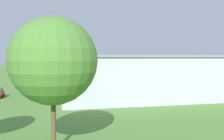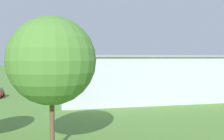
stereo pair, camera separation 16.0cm
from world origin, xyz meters
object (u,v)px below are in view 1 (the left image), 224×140
biplane (93,61)px  tree_by_windsock (53,61)px  person_watching_takeoff (61,90)px  person_walking_on_apron (53,91)px  car_green (36,91)px  hangar (167,77)px  person_at_fence_line (66,89)px

biplane → tree_by_windsock: size_ratio=0.78×
biplane → person_watching_takeoff: biplane is taller
biplane → person_walking_on_apron: 32.36m
biplane → car_green: 32.54m
hangar → tree_by_windsock: (22.03, 22.93, 3.25)m
biplane → person_watching_takeoff: (12.94, 26.39, -5.52)m
hangar → car_green: 25.42m
car_green → tree_by_windsock: (0.03, 35.28, 6.36)m
hangar → car_green: bearing=-29.3°
biplane → person_at_fence_line: 28.90m
car_green → person_walking_on_apron: bearing=152.0°
person_at_fence_line → tree_by_windsock: 37.19m
tree_by_windsock → car_green: bearing=-90.1°
biplane → person_watching_takeoff: bearing=63.9°
hangar → person_at_fence_line: (16.06, -13.23, -3.06)m
car_green → person_walking_on_apron: person_walking_on_apron is taller
hangar → person_watching_takeoff: bearing=-36.3°
biplane → car_green: bearing=56.2°
tree_by_windsock → person_at_fence_line: bearing=-99.4°
person_at_fence_line → tree_by_windsock: (5.97, 36.16, 6.31)m
car_green → tree_by_windsock: tree_by_windsock is taller
person_watching_takeoff → tree_by_windsock: (4.94, 35.51, 6.26)m
person_walking_on_apron → biplane: bearing=-117.6°
person_watching_takeoff → hangar: bearing=143.7°
hangar → tree_by_windsock: size_ratio=3.68×
hangar → person_at_fence_line: size_ratio=23.26×
car_green → person_at_fence_line: (-5.94, -0.88, 0.05)m
car_green → person_at_fence_line: size_ratio=2.52×
person_walking_on_apron → hangar: bearing=150.5°
hangar → person_walking_on_apron: hangar is taller
person_at_fence_line → tree_by_windsock: tree_by_windsock is taller
hangar → person_watching_takeoff: size_ratio=21.91×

